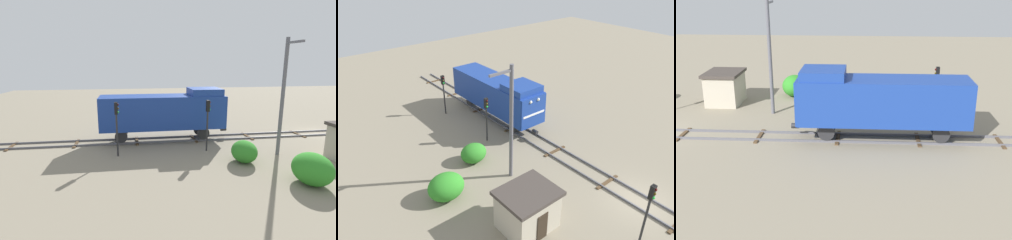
% 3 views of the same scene
% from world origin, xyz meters
% --- Properties ---
extents(ground_plane, '(95.87, 95.87, 0.00)m').
position_xyz_m(ground_plane, '(0.00, 0.00, 0.00)').
color(ground_plane, gray).
extents(railway_track, '(2.40, 63.91, 0.16)m').
position_xyz_m(railway_track, '(0.00, -0.00, 0.07)').
color(railway_track, '#595960').
rests_on(railway_track, ground).
extents(locomotive, '(2.90, 11.60, 4.60)m').
position_xyz_m(locomotive, '(0.00, 16.08, 2.77)').
color(locomotive, navy).
rests_on(locomotive, railway_track).
extents(traffic_signal_near, '(0.32, 0.34, 4.24)m').
position_xyz_m(traffic_signal_near, '(-3.20, -1.90, 2.95)').
color(traffic_signal_near, '#262628').
rests_on(traffic_signal_near, ground).
extents(traffic_signal_mid, '(0.32, 0.34, 4.16)m').
position_xyz_m(traffic_signal_mid, '(-3.40, 13.10, 2.89)').
color(traffic_signal_mid, '#262628').
rests_on(traffic_signal_mid, ground).
extents(traffic_signal_far, '(0.32, 0.34, 4.19)m').
position_xyz_m(traffic_signal_far, '(-3.60, 20.20, 2.91)').
color(traffic_signal_far, '#262628').
rests_on(traffic_signal_far, ground).
extents(catenary_mast, '(1.94, 0.28, 8.83)m').
position_xyz_m(catenary_mast, '(-5.06, 7.83, 4.67)').
color(catenary_mast, '#595960').
rests_on(catenary_mast, ground).
extents(relay_hut, '(3.50, 2.90, 2.74)m').
position_xyz_m(relay_hut, '(-7.50, 3.25, 1.39)').
color(relay_hut, '#B2A893').
rests_on(relay_hut, ground).
extents(bush_near, '(2.60, 2.13, 1.89)m').
position_xyz_m(bush_near, '(-10.05, 8.69, 0.95)').
color(bush_near, '#2E8626').
rests_on(bush_near, ground).
extents(bush_far, '(2.18, 1.78, 1.58)m').
position_xyz_m(bush_far, '(-6.15, 11.14, 0.79)').
color(bush_far, '#2E8126').
rests_on(bush_far, ground).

